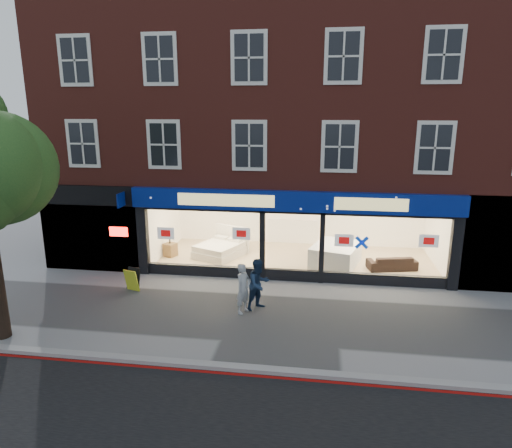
% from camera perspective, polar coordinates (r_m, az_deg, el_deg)
% --- Properties ---
extents(ground, '(120.00, 120.00, 0.00)m').
position_cam_1_polar(ground, '(13.82, 3.52, -11.65)').
color(ground, gray).
rests_on(ground, ground).
extents(kerb_line, '(60.00, 0.10, 0.01)m').
position_cam_1_polar(kerb_line, '(11.12, 2.11, -18.62)').
color(kerb_line, '#8C0A07').
rests_on(kerb_line, ground).
extents(kerb_stone, '(60.00, 0.25, 0.12)m').
position_cam_1_polar(kerb_stone, '(11.26, 2.22, -17.83)').
color(kerb_stone, gray).
rests_on(kerb_stone, ground).
extents(showroom_floor, '(11.00, 4.50, 0.10)m').
position_cam_1_polar(showroom_floor, '(18.65, 4.89, -4.44)').
color(showroom_floor, tan).
rests_on(showroom_floor, ground).
extents(building, '(19.00, 8.26, 10.30)m').
position_cam_1_polar(building, '(19.34, 5.59, 16.16)').
color(building, maroon).
rests_on(building, ground).
extents(display_bed, '(2.22, 2.40, 1.09)m').
position_cam_1_polar(display_bed, '(18.87, -4.39, -3.06)').
color(display_bed, beige).
rests_on(display_bed, showroom_floor).
extents(bedside_table, '(0.59, 0.59, 0.55)m').
position_cam_1_polar(bedside_table, '(19.09, -10.66, -3.17)').
color(bedside_table, brown).
rests_on(bedside_table, showroom_floor).
extents(mattress_stack, '(2.13, 2.41, 0.80)m').
position_cam_1_polar(mattress_stack, '(18.01, 9.92, -3.79)').
color(mattress_stack, silver).
rests_on(mattress_stack, showroom_floor).
extents(sofa, '(1.92, 1.10, 0.53)m').
position_cam_1_polar(sofa, '(18.04, 16.61, -4.62)').
color(sofa, black).
rests_on(sofa, showroom_floor).
extents(a_board, '(0.57, 0.45, 0.78)m').
position_cam_1_polar(a_board, '(16.13, -15.18, -6.71)').
color(a_board, gold).
rests_on(a_board, ground).
extents(pedestrian_grey, '(0.59, 0.67, 1.55)m').
position_cam_1_polar(pedestrian_grey, '(13.85, -1.61, -8.04)').
color(pedestrian_grey, '#A8ABB0').
rests_on(pedestrian_grey, ground).
extents(pedestrian_blue, '(0.97, 0.99, 1.60)m').
position_cam_1_polar(pedestrian_blue, '(14.08, 0.34, -7.53)').
color(pedestrian_blue, '#1A2D4A').
rests_on(pedestrian_blue, ground).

